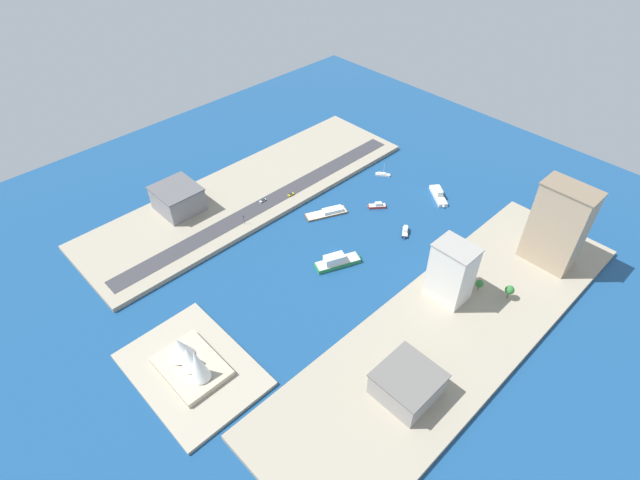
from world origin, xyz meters
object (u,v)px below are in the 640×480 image
at_px(barge_flat_brown, 328,212).
at_px(hotel_broad_white, 451,272).
at_px(sailboat_small_white, 383,174).
at_px(taxi_yellow_cab, 291,194).
at_px(warehouse_low_gray, 178,198).
at_px(patrol_launch_navy, 405,232).
at_px(apartment_midrise_tan, 558,226).
at_px(traffic_light_waterfront, 244,218).
at_px(carpark_squat_concrete, 407,384).
at_px(ferry_white_commuter, 438,195).
at_px(tugboat_red, 377,206).
at_px(opera_landmark, 190,360).
at_px(van_white, 263,200).
at_px(ferry_green_doubledeck, 337,261).

xyz_separation_m(barge_flat_brown, hotel_broad_white, (-98.61, 6.63, 19.58)).
xyz_separation_m(sailboat_small_white, taxi_yellow_cab, (25.27, 67.33, 3.01)).
xyz_separation_m(sailboat_small_white, warehouse_low_gray, (65.52, 130.11, 10.41)).
distance_m(patrol_launch_navy, apartment_midrise_tan, 87.80).
distance_m(sailboat_small_white, traffic_light_waterfront, 111.65).
bearing_deg(carpark_squat_concrete, sailboat_small_white, -46.05).
bearing_deg(barge_flat_brown, ferry_white_commuter, -120.49).
height_order(hotel_broad_white, traffic_light_waterfront, hotel_broad_white).
bearing_deg(hotel_broad_white, warehouse_low_gray, 20.54).
height_order(ferry_white_commuter, taxi_yellow_cab, ferry_white_commuter).
relative_size(warehouse_low_gray, hotel_broad_white, 0.80).
bearing_deg(patrol_launch_navy, taxi_yellow_cab, 19.71).
bearing_deg(carpark_squat_concrete, tugboat_red, -43.61).
relative_size(barge_flat_brown, traffic_light_waterfront, 4.44).
height_order(patrol_launch_navy, traffic_light_waterfront, traffic_light_waterfront).
bearing_deg(opera_landmark, apartment_midrise_tan, -112.98).
relative_size(traffic_light_waterfront, opera_landmark, 0.19).
distance_m(tugboat_red, taxi_yellow_cab, 59.37).
relative_size(barge_flat_brown, patrol_launch_navy, 2.63).
bearing_deg(van_white, apartment_midrise_tan, -152.34).
distance_m(ferry_white_commuter, taxi_yellow_cab, 101.84).
distance_m(sailboat_small_white, patrol_launch_navy, 65.68).
xyz_separation_m(ferry_green_doubledeck, opera_landmark, (-3.08, 102.70, 5.62)).
bearing_deg(traffic_light_waterfront, barge_flat_brown, -119.38).
xyz_separation_m(tugboat_red, ferry_green_doubledeck, (-20.12, 59.22, 1.45)).
relative_size(hotel_broad_white, apartment_midrise_tan, 0.68).
xyz_separation_m(ferry_white_commuter, hotel_broad_white, (-58.84, 74.17, 18.59)).
bearing_deg(traffic_light_waterfront, carpark_squat_concrete, 171.88).
relative_size(tugboat_red, van_white, 2.40).
bearing_deg(ferry_green_doubledeck, apartment_midrise_tan, -133.41).
distance_m(ferry_white_commuter, traffic_light_waterfront, 134.36).
height_order(ferry_green_doubledeck, barge_flat_brown, ferry_green_doubledeck).
xyz_separation_m(hotel_broad_white, traffic_light_waterfront, (126.02, 42.07, -13.44)).
height_order(taxi_yellow_cab, traffic_light_waterfront, traffic_light_waterfront).
bearing_deg(ferry_green_doubledeck, warehouse_low_gray, 19.92).
height_order(sailboat_small_white, van_white, sailboat_small_white).
relative_size(barge_flat_brown, sailboat_small_white, 2.72).
bearing_deg(taxi_yellow_cab, sailboat_small_white, -110.58).
xyz_separation_m(hotel_broad_white, taxi_yellow_cab, (128.24, 0.34, -16.85)).
height_order(patrol_launch_navy, apartment_midrise_tan, apartment_midrise_tan).
xyz_separation_m(patrol_launch_navy, apartment_midrise_tan, (-74.33, -37.74, 27.56)).
bearing_deg(traffic_light_waterfront, ferry_green_doubledeck, -164.59).
bearing_deg(taxi_yellow_cab, barge_flat_brown, -166.76).
bearing_deg(ferry_white_commuter, tugboat_red, 60.66).
distance_m(carpark_squat_concrete, taxi_yellow_cab, 163.57).
distance_m(ferry_green_doubledeck, traffic_light_waterfront, 67.99).
distance_m(tugboat_red, traffic_light_waterfront, 89.75).
distance_m(barge_flat_brown, hotel_broad_white, 100.75).
relative_size(ferry_white_commuter, sailboat_small_white, 2.12).
distance_m(warehouse_low_gray, traffic_light_waterfront, 47.56).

